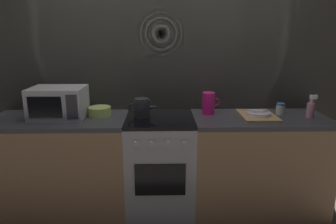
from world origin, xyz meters
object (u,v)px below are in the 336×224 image
object	(u,v)px
dish_pile	(258,115)
mixing_bowl	(100,111)
spice_jar	(280,109)
spray_bottle	(311,109)
stove_unit	(160,164)
kettle	(142,108)
microwave	(59,102)
pitcher	(209,103)

from	to	relation	value
dish_pile	mixing_bowl	bearing A→B (deg)	176.96
spice_jar	spray_bottle	size ratio (longest dim) A/B	0.52
spice_jar	spray_bottle	xyz separation A→B (m)	(0.22, -0.11, 0.03)
stove_unit	kettle	distance (m)	0.56
microwave	spice_jar	size ratio (longest dim) A/B	4.38
kettle	dish_pile	world-z (taller)	kettle
microwave	pitcher	distance (m)	1.34
mixing_bowl	spray_bottle	xyz separation A→B (m)	(1.87, -0.11, 0.04)
stove_unit	microwave	distance (m)	1.06
microwave	dish_pile	size ratio (longest dim) A/B	1.15
stove_unit	pitcher	distance (m)	0.72
microwave	stove_unit	bearing A→B (deg)	-1.81
spice_jar	stove_unit	bearing A→B (deg)	-175.41
spray_bottle	dish_pile	bearing A→B (deg)	176.12
dish_pile	stove_unit	bearing A→B (deg)	-179.65
pitcher	dish_pile	distance (m)	0.45
stove_unit	mixing_bowl	bearing A→B (deg)	171.58
stove_unit	microwave	xyz separation A→B (m)	(-0.89, 0.03, 0.59)
dish_pile	spray_bottle	world-z (taller)	spray_bottle
spice_jar	spray_bottle	distance (m)	0.25
microwave	spray_bottle	distance (m)	2.22
spray_bottle	kettle	bearing A→B (deg)	177.69
mixing_bowl	pitcher	xyz separation A→B (m)	(0.99, 0.04, 0.06)
kettle	mixing_bowl	bearing A→B (deg)	173.13
kettle	dish_pile	distance (m)	1.04
pitcher	stove_unit	bearing A→B (deg)	-165.00
pitcher	kettle	bearing A→B (deg)	-172.01
mixing_bowl	pitcher	world-z (taller)	pitcher
stove_unit	spice_jar	world-z (taller)	spice_jar
spice_jar	spray_bottle	world-z (taller)	spray_bottle
kettle	spray_bottle	world-z (taller)	spray_bottle
spray_bottle	spice_jar	bearing A→B (deg)	152.76
kettle	pitcher	bearing A→B (deg)	7.99
microwave	mixing_bowl	distance (m)	0.36
microwave	kettle	distance (m)	0.73
stove_unit	pitcher	bearing A→B (deg)	15.00
mixing_bowl	dish_pile	distance (m)	1.42
microwave	spray_bottle	bearing A→B (deg)	-1.39
stove_unit	spice_jar	distance (m)	1.22
kettle	microwave	bearing A→B (deg)	-179.50
stove_unit	spice_jar	xyz separation A→B (m)	(1.11, 0.09, 0.50)
kettle	spice_jar	distance (m)	1.27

